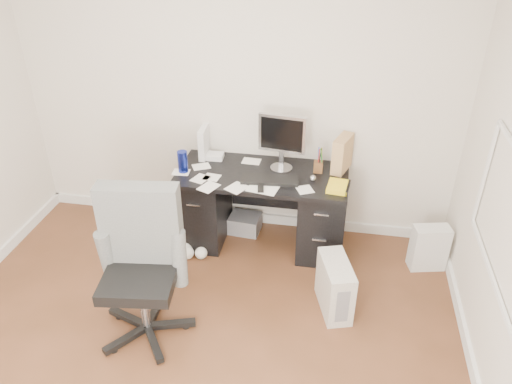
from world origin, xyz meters
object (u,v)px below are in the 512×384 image
office_chair (139,271)px  pc_tower (335,286)px  lcd_monitor (282,143)px  wicker_basket (201,212)px  keyboard (270,180)px  desk (262,207)px

office_chair → pc_tower: (1.37, 0.50, -0.36)m
lcd_monitor → wicker_basket: lcd_monitor is taller
keyboard → office_chair: (-0.75, -1.13, -0.18)m
desk → wicker_basket: size_ratio=3.48×
lcd_monitor → wicker_basket: 1.10m
desk → lcd_monitor: bearing=33.1°
wicker_basket → pc_tower: bearing=-32.8°
keyboard → office_chair: office_chair is taller
lcd_monitor → keyboard: size_ratio=1.07×
lcd_monitor → pc_tower: (0.55, -0.87, -0.79)m
keyboard → pc_tower: size_ratio=1.09×
keyboard → pc_tower: 1.04m
desk → keyboard: size_ratio=3.07×
pc_tower → office_chair: bearing=-177.2°
keyboard → pc_tower: (0.62, -0.63, -0.54)m
lcd_monitor → office_chair: lcd_monitor is taller
lcd_monitor → keyboard: (-0.07, -0.23, -0.25)m
desk → office_chair: size_ratio=1.29×
lcd_monitor → office_chair: size_ratio=0.45×
office_chair → pc_tower: bearing=12.7°
office_chair → lcd_monitor: bearing=51.8°
office_chair → wicker_basket: size_ratio=2.71×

